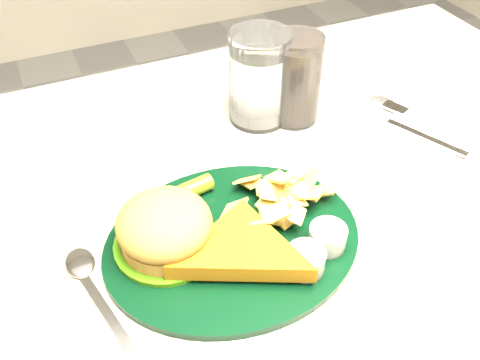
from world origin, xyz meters
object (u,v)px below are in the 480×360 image
at_px(dinner_plate, 233,223).
at_px(water_glass, 259,78).
at_px(fork_napkin, 422,134).
at_px(cola_glass, 296,79).

height_order(dinner_plate, water_glass, water_glass).
bearing_deg(fork_napkin, dinner_plate, 168.34).
xyz_separation_m(water_glass, cola_glass, (0.05, -0.02, -0.00)).
height_order(dinner_plate, fork_napkin, dinner_plate).
bearing_deg(water_glass, dinner_plate, -121.98).
bearing_deg(dinner_plate, fork_napkin, 13.48).
bearing_deg(dinner_plate, water_glass, 58.37).
xyz_separation_m(cola_glass, fork_napkin, (0.14, -0.12, -0.06)).
relative_size(dinner_plate, water_glass, 2.18).
relative_size(water_glass, fork_napkin, 0.85).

